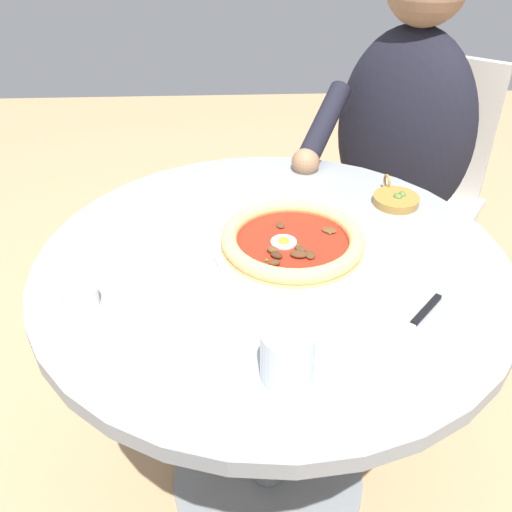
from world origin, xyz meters
name	(u,v)px	position (x,y,z in m)	size (l,w,h in m)	color
ground_plane	(268,480)	(0.00, 0.00, -0.01)	(6.00, 6.00, 0.02)	tan
dining_table	(271,318)	(0.00, 0.00, 0.56)	(0.92, 0.92, 0.71)	gray
pizza_on_plate	(292,241)	(0.03, -0.04, 0.73)	(0.31, 0.31, 0.04)	white
water_glass	(287,358)	(-0.30, 0.00, 0.75)	(0.08, 0.08, 0.08)	silver
steak_knife	(419,318)	(-0.19, -0.23, 0.72)	(0.17, 0.15, 0.01)	silver
ramekin_capers	(80,296)	(-0.12, 0.34, 0.73)	(0.06, 0.06, 0.03)	white
olive_pan	(396,199)	(0.20, -0.29, 0.72)	(0.13, 0.10, 0.04)	olive
diner_person	(393,194)	(0.55, -0.40, 0.54)	(0.43, 0.55, 1.21)	#282833
cafe_chair_diner	(412,178)	(0.67, -0.48, 0.53)	(0.59, 0.59, 0.89)	beige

